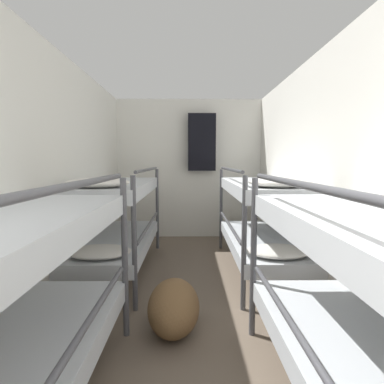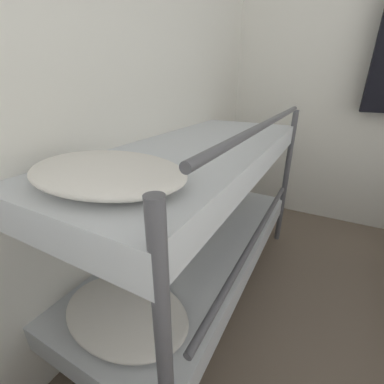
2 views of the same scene
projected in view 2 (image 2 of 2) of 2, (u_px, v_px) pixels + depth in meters
wall_back at (361, 108)px, 2.33m from camera, size 2.47×0.06×2.26m
bunk_stack_left_far at (195, 209)px, 1.50m from camera, size 0.74×1.86×1.19m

